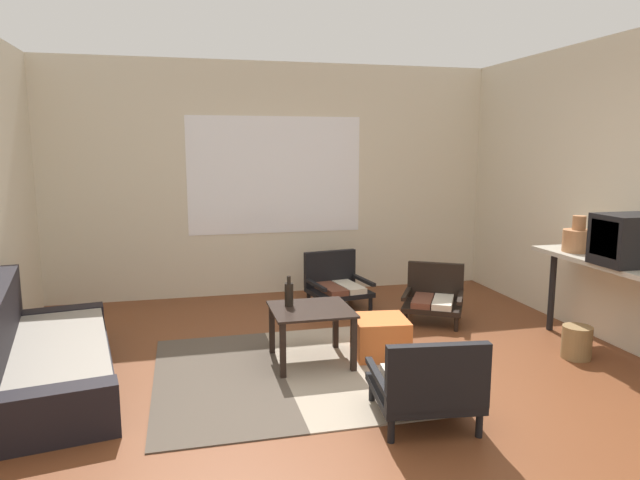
# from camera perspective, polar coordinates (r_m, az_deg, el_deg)

# --- Properties ---
(ground_plane) EXTENTS (7.80, 7.80, 0.00)m
(ground_plane) POSITION_cam_1_polar(r_m,az_deg,el_deg) (4.14, 2.68, -15.49)
(ground_plane) COLOR brown
(far_wall_with_window) EXTENTS (5.60, 0.13, 2.70)m
(far_wall_with_window) POSITION_cam_1_polar(r_m,az_deg,el_deg) (6.76, -4.56, 6.04)
(far_wall_with_window) COLOR beige
(far_wall_with_window) RESTS_ON ground
(area_rug) EXTENTS (1.94, 1.95, 0.01)m
(area_rug) POSITION_cam_1_polar(r_m,az_deg,el_deg) (4.52, -3.75, -13.21)
(area_rug) COLOR #4C4238
(area_rug) RESTS_ON ground
(couch) EXTENTS (1.12, 2.11, 0.74)m
(couch) POSITION_cam_1_polar(r_m,az_deg,el_deg) (4.67, -26.13, -10.61)
(couch) COLOR black
(couch) RESTS_ON ground
(coffee_table) EXTENTS (0.64, 0.62, 0.46)m
(coffee_table) POSITION_cam_1_polar(r_m,az_deg,el_deg) (4.61, -0.91, -7.86)
(coffee_table) COLOR black
(coffee_table) RESTS_ON ground
(armchair_by_window) EXTENTS (0.69, 0.65, 0.59)m
(armchair_by_window) POSITION_cam_1_polar(r_m,az_deg,el_deg) (6.26, 1.62, -4.29)
(armchair_by_window) COLOR black
(armchair_by_window) RESTS_ON ground
(armchair_striped_foreground) EXTENTS (0.70, 0.71, 0.60)m
(armchair_striped_foreground) POSITION_cam_1_polar(r_m,az_deg,el_deg) (3.73, 10.71, -14.11)
(armchair_striped_foreground) COLOR black
(armchair_striped_foreground) RESTS_ON ground
(armchair_corner) EXTENTS (0.76, 0.75, 0.56)m
(armchair_corner) POSITION_cam_1_polar(r_m,az_deg,el_deg) (5.86, 11.36, -5.51)
(armchair_corner) COLOR black
(armchair_corner) RESTS_ON ground
(ottoman_orange) EXTENTS (0.48, 0.48, 0.33)m
(ottoman_orange) POSITION_cam_1_polar(r_m,az_deg,el_deg) (4.84, 6.07, -9.68)
(ottoman_orange) COLOR #D1662D
(ottoman_orange) RESTS_ON ground
(console_shelf) EXTENTS (0.42, 1.61, 0.82)m
(console_shelf) POSITION_cam_1_polar(r_m,az_deg,el_deg) (5.21, 27.31, -2.89)
(console_shelf) COLOR #B2AD9E
(console_shelf) RESTS_ON ground
(crt_television) EXTENTS (0.47, 0.38, 0.40)m
(crt_television) POSITION_cam_1_polar(r_m,az_deg,el_deg) (5.05, 28.64, 0.01)
(crt_television) COLOR black
(crt_television) RESTS_ON console_shelf
(clay_vase) EXTENTS (0.26, 0.26, 0.32)m
(clay_vase) POSITION_cam_1_polar(r_m,az_deg,el_deg) (5.51, 24.50, 0.11)
(clay_vase) COLOR #A87047
(clay_vase) RESTS_ON console_shelf
(glass_bottle) EXTENTS (0.07, 0.07, 0.25)m
(glass_bottle) POSITION_cam_1_polar(r_m,az_deg,el_deg) (4.64, -3.14, -5.42)
(glass_bottle) COLOR black
(glass_bottle) RESTS_ON coffee_table
(wicker_basket) EXTENTS (0.24, 0.24, 0.27)m
(wicker_basket) POSITION_cam_1_polar(r_m,az_deg,el_deg) (5.24, 24.40, -9.33)
(wicker_basket) COLOR olive
(wicker_basket) RESTS_ON ground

